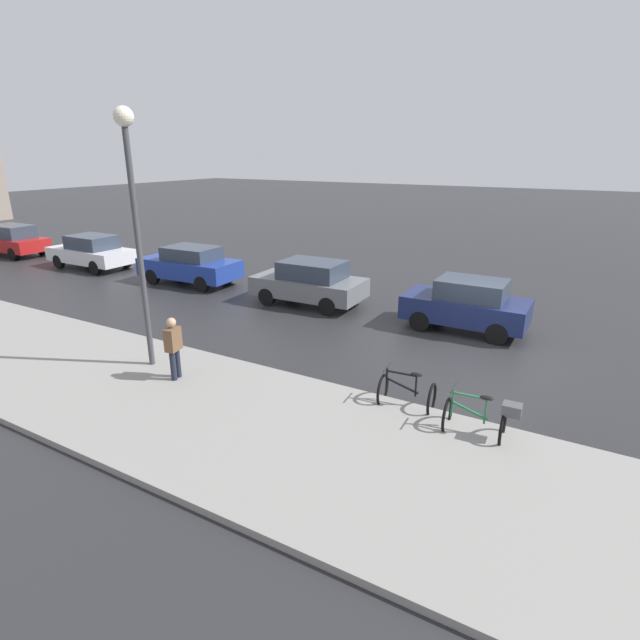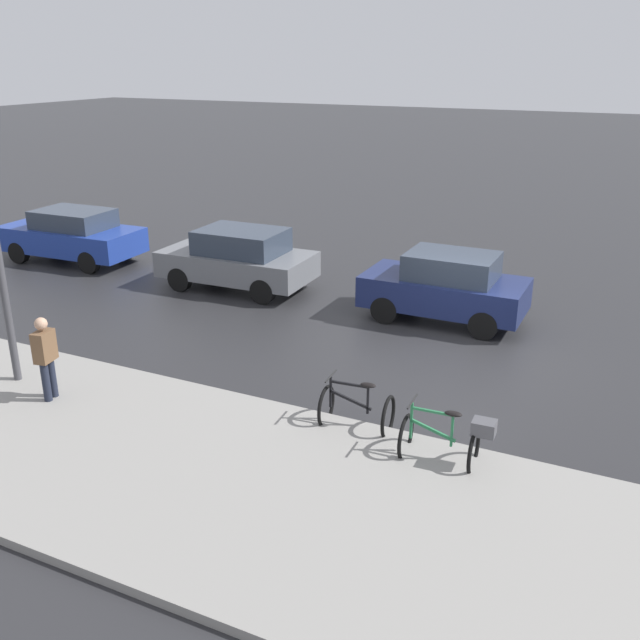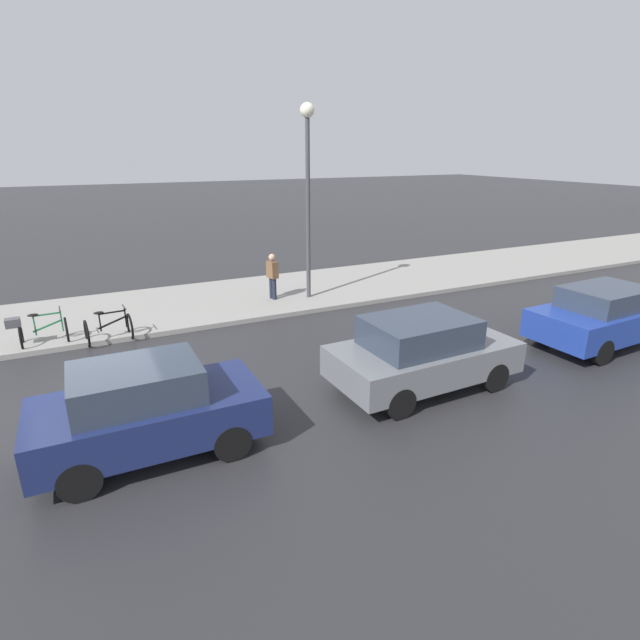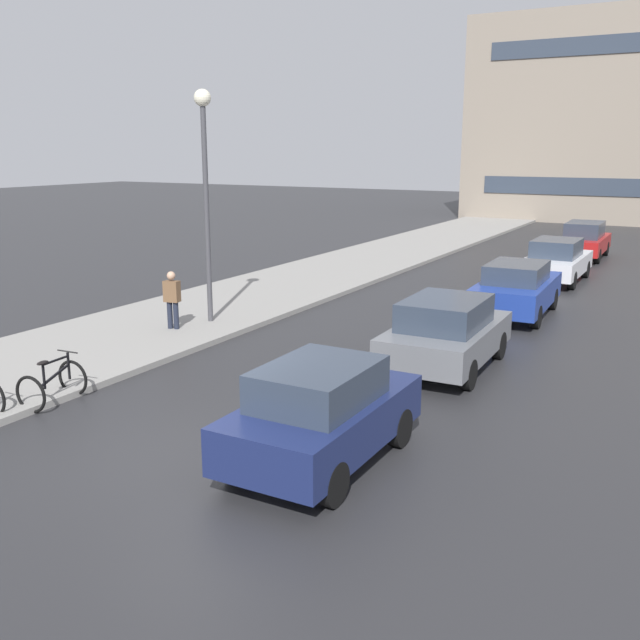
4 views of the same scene
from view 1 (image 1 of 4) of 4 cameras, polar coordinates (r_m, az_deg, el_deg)
The scene contains 11 objects.
ground_plane at distance 14.23m, azimuth 17.29°, elevation -4.03°, with size 140.00×140.00×0.00m, color #28282B.
sidewalk_kerb at distance 15.27m, azimuth -29.23°, elevation -3.80°, with size 4.80×60.00×0.14m, color gray.
bicycle_nearest at distance 10.17m, azimuth 18.09°, elevation -10.52°, with size 0.78×1.39×1.00m.
bicycle_second at distance 10.92m, azimuth 9.87°, elevation -8.23°, with size 0.82×1.19×0.94m.
car_navy at distance 16.01m, azimuth 16.42°, elevation 1.71°, with size 1.80×3.72×1.62m.
car_grey at distance 18.05m, azimuth -1.18°, elevation 4.34°, with size 2.05×4.04×1.60m.
car_blue at distance 21.63m, azimuth -14.62°, elevation 6.13°, with size 2.02×4.31×1.57m.
car_white at distance 26.20m, azimuth -24.67°, elevation 7.12°, with size 1.89×4.30×1.56m.
car_red at distance 31.50m, azimuth -31.76°, elevation 7.78°, with size 1.80×4.26×1.62m.
pedestrian at distance 12.21m, azimuth -16.38°, elevation -3.00°, with size 0.44×0.31×1.66m.
streetlamp at distance 12.53m, azimuth -20.58°, elevation 12.87°, with size 0.45×0.45×6.24m.
Camera 1 is at (-12.96, -2.55, 5.30)m, focal length 28.00 mm.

